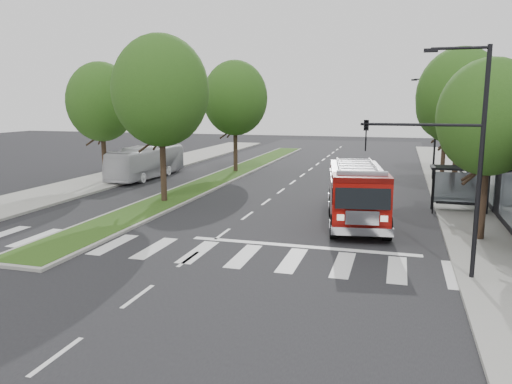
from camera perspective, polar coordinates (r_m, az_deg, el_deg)
ground at (r=23.74m, az=-3.84°, el=-4.82°), size 140.00×140.00×0.00m
sidewalk_right at (r=32.45m, az=24.00°, el=-1.46°), size 5.00×80.00×0.15m
sidewalk_left at (r=39.14m, az=-19.01°, el=0.74°), size 5.00×80.00×0.15m
median at (r=42.34m, az=-3.20°, el=1.98°), size 3.00×50.00×0.15m
bus_shelter at (r=30.15m, az=22.29°, el=1.62°), size 3.20×1.60×2.61m
tree_right_near at (r=23.82m, az=25.11°, el=7.72°), size 4.40×4.40×8.05m
tree_right_mid at (r=35.72m, az=22.29°, el=10.02°), size 5.60×5.60×9.72m
tree_right_far at (r=45.68m, az=20.94°, el=9.18°), size 5.00×5.00×8.73m
tree_median_near at (r=30.83m, az=-10.84°, el=11.28°), size 5.80×5.80×10.16m
tree_median_far at (r=43.79m, az=-2.41°, el=10.67°), size 5.60×5.60×9.72m
tree_left_mid at (r=40.03m, az=-17.27°, el=9.80°), size 5.20×5.20×9.16m
streetlight_right_near at (r=18.18m, az=21.64°, el=4.81°), size 4.08×0.22×8.00m
streetlight_right_far at (r=41.64m, az=19.67°, el=7.35°), size 2.11×0.20×8.00m
fire_engine at (r=26.30m, az=11.40°, el=-0.20°), size 3.92×9.21×3.09m
city_bus at (r=41.88m, az=-12.37°, el=3.37°), size 2.37×9.46×2.62m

